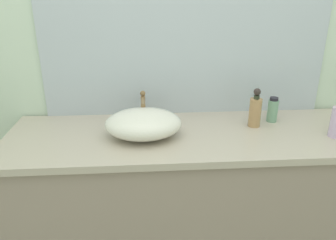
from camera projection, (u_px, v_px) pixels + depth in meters
bathroom_wall_rear at (171, 34)px, 1.74m from camera, size 6.00×0.06×2.60m
vanity_counter at (189, 208)px, 1.77m from camera, size 1.78×0.58×0.88m
wall_mirror_panel at (186, 23)px, 1.69m from camera, size 1.50×0.01×0.97m
sink_basin at (143, 124)px, 1.55m from camera, size 0.36×0.29×0.13m
faucet at (143, 105)px, 1.68m from camera, size 0.03×0.14×0.17m
perfume_bottle at (255, 111)px, 1.65m from camera, size 0.06×0.06×0.20m
spray_can at (273, 110)px, 1.72m from camera, size 0.05×0.05×0.13m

